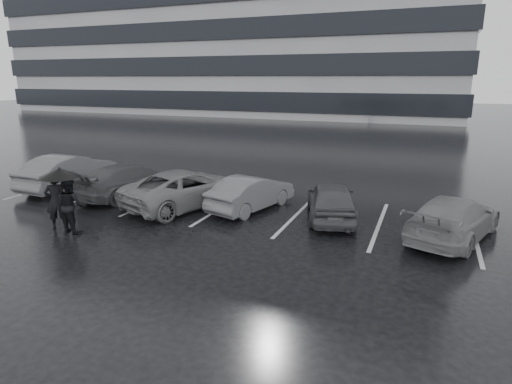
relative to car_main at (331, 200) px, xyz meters
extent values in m
plane|color=black|center=(-1.79, -2.53, -0.64)|extent=(160.00, 160.00, 0.00)
cube|color=gray|center=(-23.79, 45.47, 13.36)|extent=(60.00, 25.00, 28.00)
cube|color=black|center=(-23.79, 45.47, 1.36)|extent=(60.60, 25.60, 2.20)
cube|color=black|center=(-23.79, 45.47, 5.36)|extent=(60.60, 25.60, 2.20)
cube|color=black|center=(-23.79, 45.47, 9.36)|extent=(60.60, 25.60, 2.20)
cube|color=black|center=(-23.79, 45.47, 13.36)|extent=(60.60, 25.60, 2.20)
imported|color=black|center=(0.00, 0.00, 0.00)|extent=(2.52, 4.04, 1.28)
imported|color=#333235|center=(-2.90, -0.01, -0.02)|extent=(2.24, 3.97, 1.24)
imported|color=#4B4C4E|center=(-5.29, -0.54, 0.04)|extent=(3.75, 5.37, 1.36)
imported|color=black|center=(-8.04, -0.14, 0.02)|extent=(3.02, 4.89, 1.32)
imported|color=#333235|center=(-11.32, -0.13, 0.10)|extent=(1.59, 4.51, 1.48)
imported|color=#4B4C4E|center=(3.74, -0.47, -0.01)|extent=(3.11, 4.70, 1.27)
imported|color=black|center=(-7.78, -4.18, 0.25)|extent=(0.77, 0.75, 1.78)
imported|color=black|center=(-7.15, -4.25, 0.21)|extent=(0.93, 0.79, 1.70)
cylinder|color=black|center=(-7.50, -4.16, 0.21)|extent=(0.03, 0.03, 1.71)
cone|color=black|center=(-7.50, -4.16, 1.18)|extent=(1.18, 1.18, 0.30)
sphere|color=black|center=(-7.50, -4.16, 1.33)|extent=(0.05, 0.05, 0.05)
cube|color=#B7B7BA|center=(-12.39, -0.03, -0.64)|extent=(0.12, 5.00, 0.00)
cube|color=#B7B7BA|center=(-9.59, -0.03, -0.64)|extent=(0.12, 5.00, 0.00)
cube|color=#B7B7BA|center=(-6.79, -0.03, -0.64)|extent=(0.12, 5.00, 0.00)
cube|color=#B7B7BA|center=(-3.99, -0.03, -0.64)|extent=(0.12, 5.00, 0.00)
cube|color=#B7B7BA|center=(-1.19, -0.03, -0.64)|extent=(0.12, 5.00, 0.00)
cube|color=#B7B7BA|center=(1.61, -0.03, -0.64)|extent=(0.12, 5.00, 0.00)
cube|color=#B7B7BA|center=(4.41, -0.03, -0.64)|extent=(0.12, 5.00, 0.00)
camera|label=1|loc=(2.82, -13.73, 3.98)|focal=30.00mm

